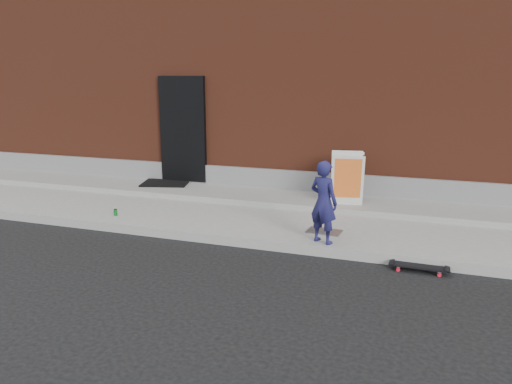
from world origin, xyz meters
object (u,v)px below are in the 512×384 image
at_px(pizza_sign, 347,178).
at_px(soda_can, 116,212).
at_px(child, 324,202).
at_px(skateboard, 419,267).

bearing_deg(pizza_sign, soda_can, -154.60).
distance_m(child, skateboard, 1.57).
xyz_separation_m(child, skateboard, (1.37, -0.33, -0.69)).
xyz_separation_m(skateboard, soda_can, (-5.08, 0.56, 0.14)).
bearing_deg(child, pizza_sign, -66.95).
distance_m(child, soda_can, 3.75).
xyz_separation_m(child, pizza_sign, (0.03, 1.99, -0.03)).
relative_size(child, pizza_sign, 1.29).
xyz_separation_m(child, soda_can, (-3.71, 0.22, -0.55)).
relative_size(child, soda_can, 10.48).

